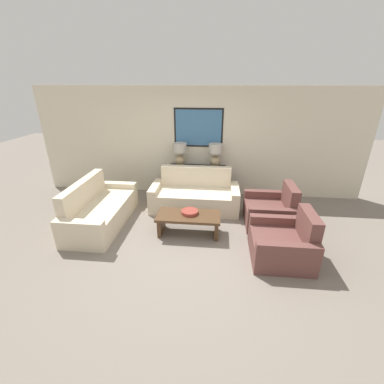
{
  "coord_description": "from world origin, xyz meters",
  "views": [
    {
      "loc": [
        0.48,
        -3.84,
        2.72
      ],
      "look_at": [
        -0.01,
        0.94,
        0.65
      ],
      "focal_mm": 24.0,
      "sensor_mm": 36.0,
      "label": 1
    }
  ],
  "objects_px": {
    "console_table": "(197,181)",
    "couch_by_back_wall": "(195,196)",
    "table_lamp_right": "(215,154)",
    "table_lamp_left": "(180,153)",
    "armchair_near_camera": "(284,243)",
    "armchair_near_back_wall": "(271,211)",
    "decorative_bowl": "(190,212)",
    "couch_by_side": "(100,210)",
    "coffee_table": "(189,220)"
  },
  "relations": [
    {
      "from": "couch_by_side",
      "to": "couch_by_back_wall",
      "type": "bearing_deg",
      "value": 25.96
    },
    {
      "from": "couch_by_side",
      "to": "coffee_table",
      "type": "bearing_deg",
      "value": -6.37
    },
    {
      "from": "decorative_bowl",
      "to": "armchair_near_back_wall",
      "type": "height_order",
      "value": "armchair_near_back_wall"
    },
    {
      "from": "couch_by_back_wall",
      "to": "decorative_bowl",
      "type": "xyz_separation_m",
      "value": [
        -0.0,
        -1.06,
        0.14
      ]
    },
    {
      "from": "decorative_bowl",
      "to": "armchair_near_camera",
      "type": "xyz_separation_m",
      "value": [
        1.63,
        -0.62,
        -0.17
      ]
    },
    {
      "from": "armchair_near_camera",
      "to": "couch_by_side",
      "type": "bearing_deg",
      "value": 167.46
    },
    {
      "from": "decorative_bowl",
      "to": "coffee_table",
      "type": "bearing_deg",
      "value": -106.41
    },
    {
      "from": "armchair_near_back_wall",
      "to": "armchair_near_camera",
      "type": "bearing_deg",
      "value": -90.0
    },
    {
      "from": "couch_by_back_wall",
      "to": "coffee_table",
      "type": "distance_m",
      "value": 1.12
    },
    {
      "from": "table_lamp_left",
      "to": "armchair_near_back_wall",
      "type": "xyz_separation_m",
      "value": [
        2.06,
        -1.23,
        -0.86
      ]
    },
    {
      "from": "table_lamp_right",
      "to": "armchair_near_back_wall",
      "type": "distance_m",
      "value": 1.92
    },
    {
      "from": "table_lamp_left",
      "to": "table_lamp_right",
      "type": "xyz_separation_m",
      "value": [
        0.86,
        0.0,
        0.0
      ]
    },
    {
      "from": "table_lamp_right",
      "to": "coffee_table",
      "type": "relative_size",
      "value": 0.48
    },
    {
      "from": "table_lamp_left",
      "to": "couch_by_back_wall",
      "type": "height_order",
      "value": "table_lamp_left"
    },
    {
      "from": "couch_by_back_wall",
      "to": "decorative_bowl",
      "type": "distance_m",
      "value": 1.07
    },
    {
      "from": "table_lamp_right",
      "to": "decorative_bowl",
      "type": "relative_size",
      "value": 1.78
    },
    {
      "from": "table_lamp_left",
      "to": "couch_by_side",
      "type": "distance_m",
      "value": 2.3
    },
    {
      "from": "table_lamp_right",
      "to": "armchair_near_camera",
      "type": "bearing_deg",
      "value": -63.26
    },
    {
      "from": "couch_by_back_wall",
      "to": "armchair_near_camera",
      "type": "height_order",
      "value": "couch_by_back_wall"
    },
    {
      "from": "table_lamp_right",
      "to": "table_lamp_left",
      "type": "bearing_deg",
      "value": 180.0
    },
    {
      "from": "coffee_table",
      "to": "armchair_near_back_wall",
      "type": "relative_size",
      "value": 1.2
    },
    {
      "from": "console_table",
      "to": "decorative_bowl",
      "type": "height_order",
      "value": "console_table"
    },
    {
      "from": "table_lamp_left",
      "to": "armchair_near_back_wall",
      "type": "bearing_deg",
      "value": -30.95
    },
    {
      "from": "couch_by_side",
      "to": "coffee_table",
      "type": "relative_size",
      "value": 1.65
    },
    {
      "from": "couch_by_side",
      "to": "console_table",
      "type": "bearing_deg",
      "value": 40.57
    },
    {
      "from": "decorative_bowl",
      "to": "armchair_near_back_wall",
      "type": "bearing_deg",
      "value": 17.61
    },
    {
      "from": "armchair_near_back_wall",
      "to": "couch_by_side",
      "type": "bearing_deg",
      "value": -174.05
    },
    {
      "from": "console_table",
      "to": "coffee_table",
      "type": "bearing_deg",
      "value": -90.53
    },
    {
      "from": "couch_by_back_wall",
      "to": "armchair_near_camera",
      "type": "bearing_deg",
      "value": -46.02
    },
    {
      "from": "decorative_bowl",
      "to": "armchair_near_camera",
      "type": "bearing_deg",
      "value": -20.98
    },
    {
      "from": "console_table",
      "to": "couch_by_back_wall",
      "type": "xyz_separation_m",
      "value": [
        0.0,
        -0.69,
        -0.1
      ]
    },
    {
      "from": "table_lamp_left",
      "to": "couch_by_back_wall",
      "type": "distance_m",
      "value": 1.16
    },
    {
      "from": "couch_by_side",
      "to": "decorative_bowl",
      "type": "distance_m",
      "value": 1.88
    },
    {
      "from": "table_lamp_right",
      "to": "couch_by_side",
      "type": "bearing_deg",
      "value": -145.18
    },
    {
      "from": "table_lamp_left",
      "to": "armchair_near_camera",
      "type": "xyz_separation_m",
      "value": [
        2.06,
        -2.38,
        -0.86
      ]
    },
    {
      "from": "table_lamp_left",
      "to": "armchair_near_camera",
      "type": "distance_m",
      "value": 3.26
    },
    {
      "from": "table_lamp_right",
      "to": "couch_by_side",
      "type": "xyz_separation_m",
      "value": [
        -2.3,
        -1.6,
        -0.83
      ]
    },
    {
      "from": "table_lamp_right",
      "to": "coffee_table",
      "type": "xyz_separation_m",
      "value": [
        -0.45,
        -1.81,
        -0.83
      ]
    },
    {
      "from": "couch_by_back_wall",
      "to": "armchair_near_back_wall",
      "type": "height_order",
      "value": "couch_by_back_wall"
    },
    {
      "from": "table_lamp_left",
      "to": "decorative_bowl",
      "type": "bearing_deg",
      "value": -76.21
    },
    {
      "from": "armchair_near_camera",
      "to": "armchair_near_back_wall",
      "type": "bearing_deg",
      "value": 90.0
    },
    {
      "from": "console_table",
      "to": "table_lamp_right",
      "type": "height_order",
      "value": "table_lamp_right"
    },
    {
      "from": "console_table",
      "to": "armchair_near_back_wall",
      "type": "height_order",
      "value": "armchair_near_back_wall"
    },
    {
      "from": "armchair_near_back_wall",
      "to": "armchair_near_camera",
      "type": "height_order",
      "value": "same"
    },
    {
      "from": "table_lamp_right",
      "to": "couch_by_back_wall",
      "type": "distance_m",
      "value": 1.16
    },
    {
      "from": "console_table",
      "to": "armchair_near_camera",
      "type": "relative_size",
      "value": 1.42
    },
    {
      "from": "table_lamp_left",
      "to": "decorative_bowl",
      "type": "distance_m",
      "value": 1.93
    },
    {
      "from": "console_table",
      "to": "couch_by_back_wall",
      "type": "bearing_deg",
      "value": -90.0
    },
    {
      "from": "table_lamp_left",
      "to": "decorative_bowl",
      "type": "height_order",
      "value": "table_lamp_left"
    },
    {
      "from": "console_table",
      "to": "table_lamp_left",
      "type": "bearing_deg",
      "value": -180.0
    }
  ]
}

